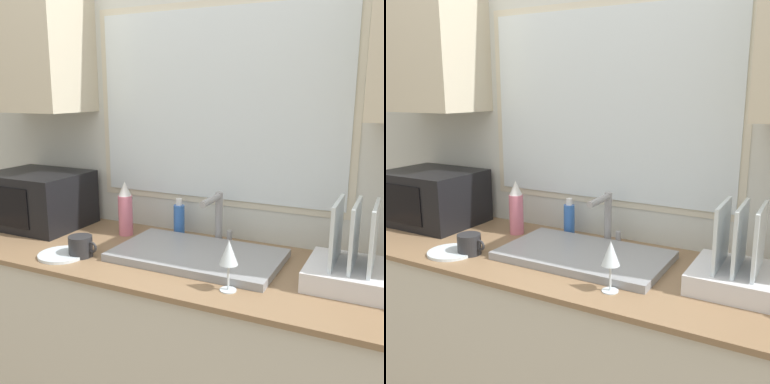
{
  "view_description": "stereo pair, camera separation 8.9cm",
  "coord_description": "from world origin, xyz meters",
  "views": [
    {
      "loc": [
        0.76,
        -1.18,
        1.55
      ],
      "look_at": [
        0.05,
        0.29,
        1.18
      ],
      "focal_mm": 42.0,
      "sensor_mm": 36.0,
      "label": 1
    },
    {
      "loc": [
        0.84,
        -1.14,
        1.55
      ],
      "look_at": [
        0.05,
        0.29,
        1.18
      ],
      "focal_mm": 42.0,
      "sensor_mm": 36.0,
      "label": 2
    }
  ],
  "objects": [
    {
      "name": "soap_bottle",
      "position": [
        -0.15,
        0.56,
        0.98
      ],
      "size": [
        0.05,
        0.05,
        0.17
      ],
      "color": "blue",
      "rests_on": "countertop"
    },
    {
      "name": "dish_rack",
      "position": [
        0.63,
        0.34,
        0.97
      ],
      "size": [
        0.3,
        0.29,
        0.29
      ],
      "color": "silver",
      "rests_on": "countertop"
    },
    {
      "name": "small_plate",
      "position": [
        -0.45,
        0.12,
        0.91
      ],
      "size": [
        0.19,
        0.19,
        0.01
      ],
      "color": "silver",
      "rests_on": "countertop"
    },
    {
      "name": "countertop",
      "position": [
        0.0,
        0.32,
        0.45
      ],
      "size": [
        2.26,
        0.66,
        0.9
      ],
      "color": "beige",
      "rests_on": "ground_plane"
    },
    {
      "name": "faucet",
      "position": [
        0.06,
        0.52,
        1.04
      ],
      "size": [
        0.08,
        0.19,
        0.23
      ],
      "color": "#99999E",
      "rests_on": "countertop"
    },
    {
      "name": "microwave",
      "position": [
        -0.84,
        0.41,
        1.03
      ],
      "size": [
        0.45,
        0.37,
        0.26
      ],
      "color": "black",
      "rests_on": "countertop"
    },
    {
      "name": "mug_near_sink",
      "position": [
        -0.38,
        0.16,
        0.94
      ],
      "size": [
        0.13,
        0.09,
        0.08
      ],
      "color": "#262628",
      "rests_on": "countertop"
    },
    {
      "name": "sink_basin",
      "position": [
        0.05,
        0.34,
        0.92
      ],
      "size": [
        0.65,
        0.37,
        0.03
      ],
      "color": "gray",
      "rests_on": "countertop"
    },
    {
      "name": "spray_bottle",
      "position": [
        -0.38,
        0.47,
        1.02
      ],
      "size": [
        0.07,
        0.07,
        0.25
      ],
      "color": "#D8728C",
      "rests_on": "countertop"
    },
    {
      "name": "wall_back",
      "position": [
        0.0,
        0.63,
        1.39
      ],
      "size": [
        6.0,
        0.38,
        2.6
      ],
      "color": "silver",
      "rests_on": "ground_plane"
    },
    {
      "name": "wine_glass",
      "position": [
        0.27,
        0.12,
        1.03
      ],
      "size": [
        0.06,
        0.06,
        0.18
      ],
      "color": "silver",
      "rests_on": "countertop"
    }
  ]
}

